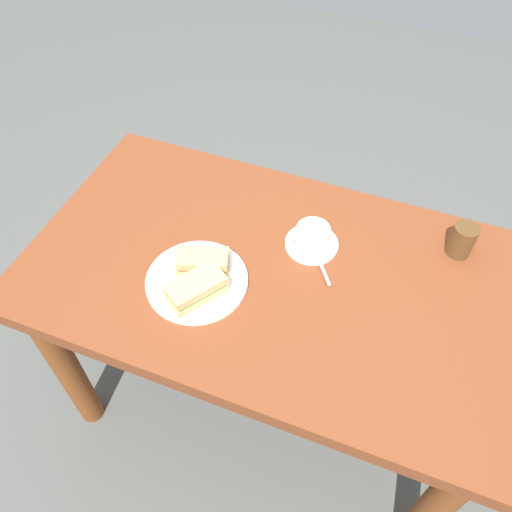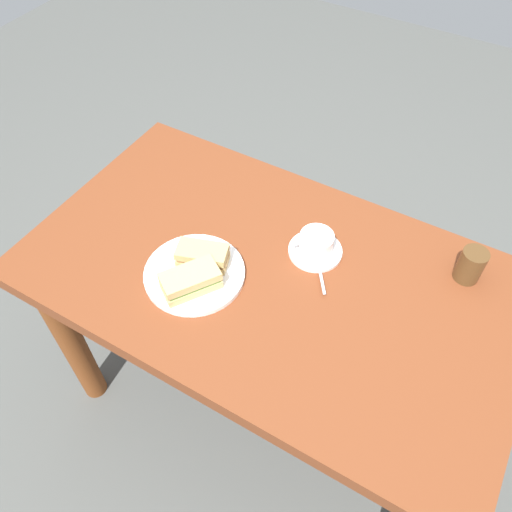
% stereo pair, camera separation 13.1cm
% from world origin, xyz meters
% --- Properties ---
extents(ground_plane, '(6.00, 6.00, 0.00)m').
position_xyz_m(ground_plane, '(0.00, 0.00, 0.00)').
color(ground_plane, '#4E504D').
extents(dining_table, '(1.27, 0.73, 0.73)m').
position_xyz_m(dining_table, '(0.00, 0.00, 0.61)').
color(dining_table, brown).
rests_on(dining_table, ground_plane).
extents(sandwich_plate, '(0.26, 0.26, 0.01)m').
position_xyz_m(sandwich_plate, '(0.16, 0.11, 0.74)').
color(sandwich_plate, white).
rests_on(sandwich_plate, dining_table).
extents(sandwich_front, '(0.14, 0.10, 0.05)m').
position_xyz_m(sandwich_front, '(0.16, 0.07, 0.77)').
color(sandwich_front, tan).
rests_on(sandwich_front, sandwich_plate).
extents(sandwich_back, '(0.14, 0.16, 0.05)m').
position_xyz_m(sandwich_back, '(0.14, 0.15, 0.78)').
color(sandwich_back, tan).
rests_on(sandwich_back, sandwich_plate).
extents(coffee_saucer, '(0.14, 0.14, 0.01)m').
position_xyz_m(coffee_saucer, '(-0.07, -0.12, 0.74)').
color(coffee_saucer, white).
rests_on(coffee_saucer, dining_table).
extents(coffee_cup, '(0.10, 0.10, 0.06)m').
position_xyz_m(coffee_cup, '(-0.07, -0.12, 0.77)').
color(coffee_cup, white).
rests_on(coffee_cup, coffee_saucer).
extents(spoon, '(0.07, 0.09, 0.01)m').
position_xyz_m(spoon, '(-0.12, -0.05, 0.75)').
color(spoon, silver).
rests_on(spoon, coffee_saucer).
extents(drinking_glass, '(0.06, 0.06, 0.09)m').
position_xyz_m(drinking_glass, '(-0.44, -0.23, 0.78)').
color(drinking_glass, '#53381D').
rests_on(drinking_glass, dining_table).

